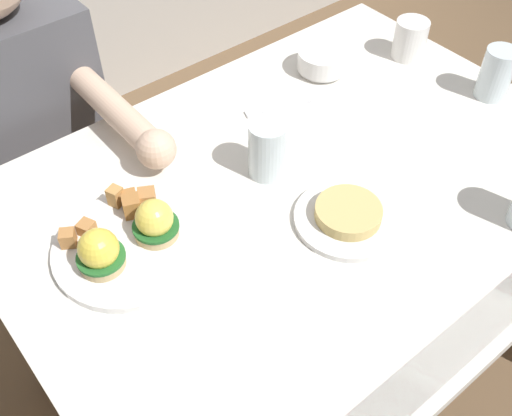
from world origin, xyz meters
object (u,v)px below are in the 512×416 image
object	(u,v)px
coffee_mug	(411,38)
side_plate	(348,216)
water_glass_near	(495,76)
diner_person	(38,136)
fork	(274,109)
fruit_bowl	(323,61)
eggs_benedict_plate	(127,240)
water_glass_extra	(267,152)
dining_table	(310,224)

from	to	relation	value
coffee_mug	side_plate	xyz separation A→B (m)	(-0.51, -0.30, -0.04)
water_glass_near	diner_person	size ratio (longest dim) A/B	0.10
fork	diner_person	world-z (taller)	diner_person
fork	fruit_bowl	bearing A→B (deg)	12.29
fruit_bowl	coffee_mug	world-z (taller)	coffee_mug
eggs_benedict_plate	coffee_mug	distance (m)	0.87
water_glass_extra	side_plate	world-z (taller)	water_glass_extra
fork	diner_person	xyz separation A→B (m)	(-0.43, 0.36, -0.09)
coffee_mug	water_glass_near	world-z (taller)	water_glass_near
water_glass_near	side_plate	size ratio (longest dim) A/B	0.59
dining_table	water_glass_near	xyz separation A→B (m)	(0.52, -0.03, 0.16)
dining_table	eggs_benedict_plate	xyz separation A→B (m)	(-0.36, 0.09, 0.13)
dining_table	fork	bearing A→B (deg)	67.27
eggs_benedict_plate	water_glass_extra	xyz separation A→B (m)	(0.32, -0.00, 0.03)
eggs_benedict_plate	side_plate	bearing A→B (deg)	-29.31
diner_person	side_plate	bearing A→B (deg)	-65.93
eggs_benedict_plate	diner_person	world-z (taller)	diner_person
water_glass_extra	eggs_benedict_plate	bearing A→B (deg)	179.93
dining_table	diner_person	xyz separation A→B (m)	(-0.33, 0.60, 0.02)
fruit_bowl	fork	size ratio (longest dim) A/B	0.79
fork	water_glass_near	world-z (taller)	water_glass_near
coffee_mug	water_glass_extra	xyz separation A→B (m)	(-0.54, -0.10, 0.00)
eggs_benedict_plate	fruit_bowl	size ratio (longest dim) A/B	2.25
side_plate	diner_person	distance (m)	0.78
dining_table	fork	size ratio (longest dim) A/B	7.88
dining_table	fork	distance (m)	0.28
water_glass_extra	side_plate	bearing A→B (deg)	-81.22
water_glass_near	water_glass_extra	bearing A→B (deg)	167.37
water_glass_near	side_plate	distance (m)	0.54
water_glass_extra	diner_person	world-z (taller)	diner_person
dining_table	coffee_mug	size ratio (longest dim) A/B	10.76
eggs_benedict_plate	water_glass_extra	world-z (taller)	water_glass_extra
water_glass_near	coffee_mug	bearing A→B (deg)	95.60
fork	side_plate	size ratio (longest dim) A/B	0.76
eggs_benedict_plate	fork	world-z (taller)	eggs_benedict_plate
fruit_bowl	fork	world-z (taller)	fruit_bowl
fork	water_glass_extra	distance (m)	0.21
water_glass_near	side_plate	xyz separation A→B (m)	(-0.53, -0.07, -0.04)
eggs_benedict_plate	water_glass_near	world-z (taller)	water_glass_near
fruit_bowl	dining_table	bearing A→B (deg)	-135.70
dining_table	water_glass_near	world-z (taller)	water_glass_near
fruit_bowl	side_plate	xyz separation A→B (m)	(-0.30, -0.38, -0.02)
side_plate	fork	bearing A→B (deg)	72.07
eggs_benedict_plate	diner_person	size ratio (longest dim) A/B	0.24
coffee_mug	diner_person	world-z (taller)	diner_person
fruit_bowl	water_glass_extra	size ratio (longest dim) A/B	1.00
coffee_mug	water_glass_extra	world-z (taller)	water_glass_extra
dining_table	water_glass_near	distance (m)	0.54
dining_table	coffee_mug	distance (m)	0.56
water_glass_extra	diner_person	bearing A→B (deg)	119.25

